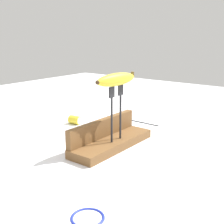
# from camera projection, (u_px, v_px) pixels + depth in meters

# --- Properties ---
(ground_plane) EXTENTS (3.00, 3.00, 0.00)m
(ground_plane) POSITION_uv_depth(u_px,v_px,m) (112.00, 147.00, 1.08)
(ground_plane) COLOR silver
(wooden_board) EXTENTS (0.36, 0.11, 0.03)m
(wooden_board) POSITION_uv_depth(u_px,v_px,m) (112.00, 143.00, 1.08)
(wooden_board) COLOR brown
(wooden_board) RESTS_ON ground
(board_backstop) EXTENTS (0.35, 0.02, 0.07)m
(board_backstop) POSITION_uv_depth(u_px,v_px,m) (103.00, 128.00, 1.09)
(board_backstop) COLOR brown
(board_backstop) RESTS_ON wooden_board
(fork_stand_center) EXTENTS (0.08, 0.01, 0.19)m
(fork_stand_center) POSITION_uv_depth(u_px,v_px,m) (116.00, 108.00, 1.03)
(fork_stand_center) COLOR black
(fork_stand_center) RESTS_ON wooden_board
(banana_raised_center) EXTENTS (0.19, 0.05, 0.04)m
(banana_raised_center) POSITION_uv_depth(u_px,v_px,m) (116.00, 79.00, 1.01)
(banana_raised_center) COLOR yellow
(banana_raised_center) RESTS_ON fork_stand_center
(fork_fallen_near) EXTENTS (0.03, 0.19, 0.01)m
(fork_fallen_near) POSITION_uv_depth(u_px,v_px,m) (136.00, 121.00, 1.39)
(fork_fallen_near) COLOR black
(fork_fallen_near) RESTS_ON ground
(banana_chunk_near) EXTENTS (0.04, 0.06, 0.04)m
(banana_chunk_near) POSITION_uv_depth(u_px,v_px,m) (75.00, 120.00, 1.35)
(banana_chunk_near) COLOR yellow
(banana_chunk_near) RESTS_ON ground
(wire_coil) EXTENTS (0.08, 0.08, 0.01)m
(wire_coil) POSITION_uv_depth(u_px,v_px,m) (88.00, 217.00, 0.67)
(wire_coil) COLOR #1E2DA5
(wire_coil) RESTS_ON ground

